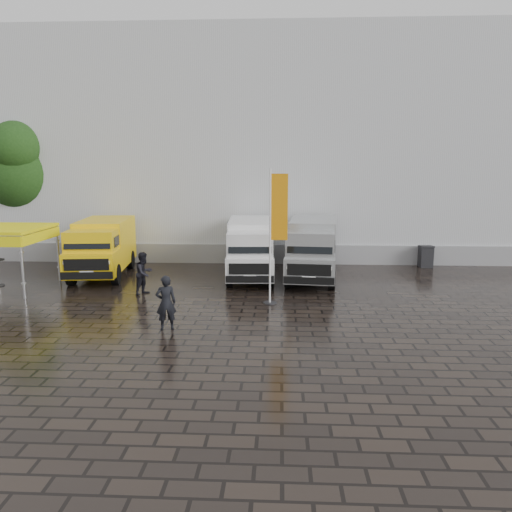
{
  "coord_description": "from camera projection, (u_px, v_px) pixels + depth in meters",
  "views": [
    {
      "loc": [
        0.88,
        -17.58,
        5.04
      ],
      "look_at": [
        -0.11,
        2.2,
        1.44
      ],
      "focal_mm": 35.0,
      "sensor_mm": 36.0,
      "label": 1
    }
  ],
  "objects": [
    {
      "name": "van_white",
      "position": [
        250.0,
        250.0,
        22.64
      ],
      "size": [
        2.27,
        5.98,
        2.55
      ],
      "primitive_type": null,
      "rotation": [
        0.0,
        0.0,
        0.05
      ],
      "color": "white",
      "rests_on": "ground"
    },
    {
      "name": "van_yellow",
      "position": [
        102.0,
        249.0,
        22.89
      ],
      "size": [
        2.75,
        5.72,
        2.55
      ],
      "primitive_type": null,
      "rotation": [
        0.0,
        0.0,
        0.12
      ],
      "color": "yellow",
      "rests_on": "ground"
    },
    {
      "name": "flagpole",
      "position": [
        275.0,
        229.0,
        18.02
      ],
      "size": [
        0.88,
        0.5,
        4.96
      ],
      "color": "black",
      "rests_on": "ground"
    },
    {
      "name": "wheelie_bin",
      "position": [
        426.0,
        256.0,
        25.04
      ],
      "size": [
        0.68,
        0.68,
        1.09
      ],
      "primitive_type": "cube",
      "rotation": [
        0.0,
        0.0,
        0.03
      ],
      "color": "black",
      "rests_on": "ground"
    },
    {
      "name": "canopy_tent",
      "position": [
        2.0,
        231.0,
        20.27
      ],
      "size": [
        3.3,
        3.3,
        2.58
      ],
      "color": "silver",
      "rests_on": "ground"
    },
    {
      "name": "person_front",
      "position": [
        166.0,
        303.0,
        15.41
      ],
      "size": [
        0.72,
        0.58,
        1.73
      ],
      "primitive_type": "imported",
      "rotation": [
        0.0,
        0.0,
        3.45
      ],
      "color": "black",
      "rests_on": "ground"
    },
    {
      "name": "tree",
      "position": [
        22.0,
        169.0,
        27.19
      ],
      "size": [
        4.24,
        4.27,
        7.6
      ],
      "color": "black",
      "rests_on": "ground"
    },
    {
      "name": "van_silver",
      "position": [
        312.0,
        250.0,
        22.36
      ],
      "size": [
        2.61,
        6.23,
        2.63
      ],
      "primitive_type": null,
      "rotation": [
        0.0,
        0.0,
        -0.1
      ],
      "color": "#A9ACAE",
      "rests_on": "ground"
    },
    {
      "name": "person_tent",
      "position": [
        144.0,
        273.0,
        19.72
      ],
      "size": [
        0.94,
        1.02,
        1.69
      ],
      "primitive_type": "imported",
      "rotation": [
        0.0,
        0.0,
        1.11
      ],
      "color": "black",
      "rests_on": "ground"
    },
    {
      "name": "hall_plinth",
      "position": [
        302.0,
        254.0,
        25.85
      ],
      "size": [
        44.0,
        0.15,
        1.0
      ],
      "primitive_type": "cube",
      "color": "gray",
      "rests_on": "ground"
    },
    {
      "name": "ground",
      "position": [
        256.0,
        305.0,
        18.22
      ],
      "size": [
        120.0,
        120.0,
        0.0
      ],
      "primitive_type": "plane",
      "color": "black",
      "rests_on": "ground"
    },
    {
      "name": "exhibition_hall",
      "position": [
        298.0,
        151.0,
        32.78
      ],
      "size": [
        44.0,
        16.0,
        12.0
      ],
      "primitive_type": "cube",
      "color": "silver",
      "rests_on": "ground"
    }
  ]
}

